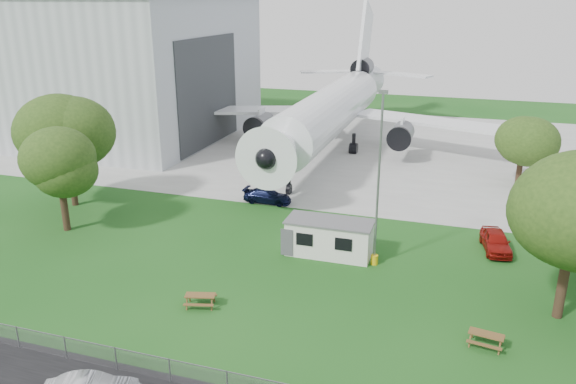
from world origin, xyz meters
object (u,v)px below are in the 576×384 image
(site_cabin, at_px, (329,238))
(picnic_west, at_px, (201,306))
(airliner, at_px, (333,107))
(hangar, at_px, (77,62))
(picnic_east, at_px, (485,346))

(site_cabin, distance_m, picnic_west, 11.05)
(airliner, xyz_separation_m, picnic_west, (1.21, -38.50, -5.27))
(hangar, height_order, picnic_west, hangar)
(airliner, relative_size, site_cabin, 7.06)
(picnic_west, distance_m, picnic_east, 16.32)
(hangar, xyz_separation_m, airliner, (35.97, -0.14, -4.14))
(site_cabin, relative_size, picnic_east, 3.75)
(picnic_east, bearing_deg, airliner, 124.20)
(picnic_east, bearing_deg, hangar, 154.03)
(hangar, height_order, airliner, hangar)
(hangar, distance_m, airliner, 36.21)
(airliner, height_order, picnic_east, airliner)
(hangar, distance_m, picnic_west, 54.45)
(airliner, distance_m, picnic_east, 41.77)
(hangar, xyz_separation_m, site_cabin, (42.81, -29.22, -8.09))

